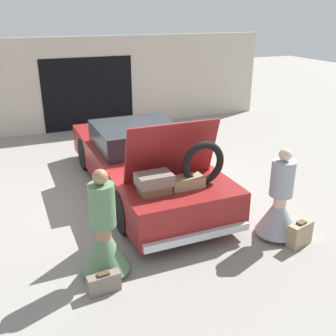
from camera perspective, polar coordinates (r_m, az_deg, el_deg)
name	(u,v)px	position (r m, az deg, el deg)	size (l,w,h in m)	color
ground_plane	(142,188)	(8.37, -3.74, -2.89)	(40.00, 40.00, 0.00)	gray
garage_wall_back	(87,84)	(12.62, -11.61, 11.84)	(12.00, 0.14, 2.80)	beige
car	(142,162)	(8.13, -3.83, 0.94)	(1.93, 5.19, 1.85)	maroon
person_left	(104,239)	(5.60, -9.21, -10.08)	(0.68, 0.68, 1.60)	#997051
person_right	(279,207)	(6.67, 15.84, -5.41)	(0.72, 0.72, 1.54)	beige
suitcase_beside_left_person	(104,283)	(5.50, -9.27, -16.15)	(0.45, 0.18, 0.30)	#75665B
suitcase_beside_right_person	(300,234)	(6.67, 18.60, -9.07)	(0.47, 0.28, 0.42)	#9E8460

